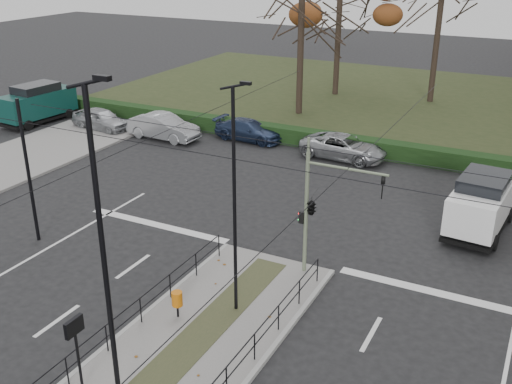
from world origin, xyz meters
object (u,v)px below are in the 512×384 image
white_van (482,202)px  streetlamp_median_near (105,263)px  traffic_light (313,205)px  parked_car_first (101,119)px  parked_car_third (249,130)px  green_van (38,103)px  streetlamp_median_far (235,202)px  parked_car_fourth (343,147)px  parked_car_second (163,127)px  info_panel (75,335)px  litter_bin (177,299)px

white_van → streetlamp_median_near: bearing=-112.5°
traffic_light → parked_car_first: size_ratio=1.10×
parked_car_third → white_van: size_ratio=0.90×
streetlamp_median_near → parked_car_third: (-8.10, 22.52, -4.02)m
white_van → green_van: size_ratio=0.90×
traffic_light → streetlamp_median_far: 3.83m
green_van → traffic_light: bearing=-23.4°
traffic_light → streetlamp_median_near: bearing=-100.0°
streetlamp_median_near → parked_car_fourth: bearing=94.5°
parked_car_second → parked_car_third: 5.36m
info_panel → parked_car_fourth: 21.80m
streetlamp_median_far → parked_car_fourth: size_ratio=1.57×
info_panel → parked_car_fourth: info_panel is taller
parked_car_first → white_van: bearing=-94.3°
green_van → white_van: bearing=-7.3°
streetlamp_median_near → streetlamp_median_far: size_ratio=1.16×
traffic_light → parked_car_third: traffic_light is taller
traffic_light → green_van: 26.62m
streetlamp_median_near → parked_car_third: 24.27m
parked_car_first → white_van: size_ratio=0.86×
streetlamp_median_near → parked_car_first: 27.11m
parked_car_third → white_van: white_van is taller
streetlamp_median_near → traffic_light: bearing=80.0°
parked_car_second → parked_car_third: parked_car_second is taller
streetlamp_median_near → white_van: streetlamp_median_near is taller
parked_car_second → white_van: 20.08m
info_panel → traffic_light: bearing=70.5°
info_panel → streetlamp_median_far: streetlamp_median_far is taller
parked_car_second → parked_car_third: bearing=-63.8°
white_van → green_van: bearing=172.7°
white_van → streetlamp_median_far: bearing=-121.6°
streetlamp_median_far → green_van: (-23.10, 13.96, -2.70)m
parked_car_first → parked_car_third: size_ratio=0.95×
streetlamp_median_far → parked_car_third: (-8.41, 16.89, -3.41)m
streetlamp_median_near → parked_car_fourth: 22.40m
traffic_light → parked_car_third: bearing=125.7°
info_panel → parked_car_first: size_ratio=0.56×
streetlamp_median_near → parked_car_second: 24.45m
streetlamp_median_far → parked_car_third: bearing=116.5°
litter_bin → streetlamp_median_far: streetlamp_median_far is taller
traffic_light → green_van: traffic_light is taller
info_panel → streetlamp_median_near: (1.52, -0.22, 2.67)m
traffic_light → streetlamp_median_near: (-1.59, -9.02, 1.82)m
litter_bin → info_panel: info_panel is taller
streetlamp_median_far → green_van: 27.12m
parked_car_first → green_van: (-5.02, -0.50, 0.64)m
litter_bin → parked_car_fourth: bearing=91.7°
parked_car_fourth → parked_car_third: bearing=89.0°
litter_bin → parked_car_fourth: (-0.52, 17.60, -0.12)m
litter_bin → parked_car_third: (-6.91, 18.15, -0.15)m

